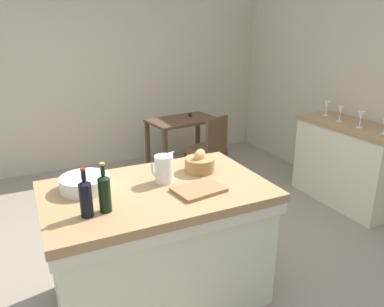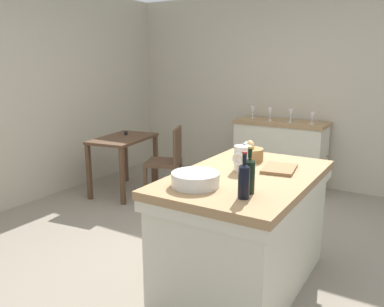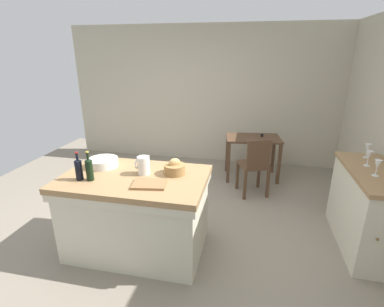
{
  "view_description": "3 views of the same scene",
  "coord_description": "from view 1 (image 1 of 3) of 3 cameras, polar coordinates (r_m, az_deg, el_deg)",
  "views": [
    {
      "loc": [
        -0.97,
        -2.59,
        1.91
      ],
      "look_at": [
        0.35,
        0.16,
        0.85
      ],
      "focal_mm": 34.32,
      "sensor_mm": 36.0,
      "label": 1
    },
    {
      "loc": [
        -2.83,
        -1.57,
        1.72
      ],
      "look_at": [
        0.16,
        0.25,
        0.88
      ],
      "focal_mm": 37.08,
      "sensor_mm": 36.0,
      "label": 2
    },
    {
      "loc": [
        0.94,
        -2.98,
        2.09
      ],
      "look_at": [
        0.26,
        0.24,
        0.93
      ],
      "focal_mm": 26.8,
      "sensor_mm": 36.0,
      "label": 3
    }
  ],
  "objects": [
    {
      "name": "wall_back",
      "position": [
        5.31,
        -15.25,
        11.86
      ],
      "size": [
        5.32,
        0.12,
        2.6
      ],
      "primitive_type": "cube",
      "color": "#B2AA93",
      "rests_on": "ground"
    },
    {
      "name": "wine_glass_left",
      "position": [
        4.18,
        24.78,
        5.24
      ],
      "size": [
        0.07,
        0.07,
        0.17
      ],
      "color": "white",
      "rests_on": "side_cabinet"
    },
    {
      "name": "wine_glass_right",
      "position": [
        4.62,
        20.22,
        7.0
      ],
      "size": [
        0.07,
        0.07,
        0.17
      ],
      "color": "white",
      "rests_on": "side_cabinet"
    },
    {
      "name": "pitcher",
      "position": [
        2.54,
        -4.42,
        -2.35
      ],
      "size": [
        0.17,
        0.13,
        0.23
      ],
      "color": "silver",
      "rests_on": "island_table"
    },
    {
      "name": "island_table",
      "position": [
        2.69,
        -5.24,
        -13.22
      ],
      "size": [
        1.5,
        0.94,
        0.89
      ],
      "color": "#99754C",
      "rests_on": "ground"
    },
    {
      "name": "side_cabinet",
      "position": [
        4.46,
        22.94,
        -1.44
      ],
      "size": [
        0.52,
        1.22,
        0.92
      ],
      "color": "#99754C",
      "rests_on": "ground"
    },
    {
      "name": "wine_bottle_dark",
      "position": [
        2.19,
        -13.43,
        -5.86
      ],
      "size": [
        0.07,
        0.07,
        0.3
      ],
      "color": "black",
      "rests_on": "island_table"
    },
    {
      "name": "wine_glass_middle",
      "position": [
        4.37,
        22.1,
        6.15
      ],
      "size": [
        0.07,
        0.07,
        0.17
      ],
      "color": "white",
      "rests_on": "side_cabinet"
    },
    {
      "name": "wash_bowl",
      "position": [
        2.54,
        -16.3,
        -4.42
      ],
      "size": [
        0.33,
        0.33,
        0.09
      ],
      "primitive_type": "cylinder",
      "color": "silver",
      "rests_on": "island_table"
    },
    {
      "name": "wine_bottle_amber",
      "position": [
        2.16,
        -16.19,
        -6.54
      ],
      "size": [
        0.07,
        0.07,
        0.29
      ],
      "color": "black",
      "rests_on": "island_table"
    },
    {
      "name": "wooden_chair",
      "position": [
        4.45,
        2.62,
        0.68
      ],
      "size": [
        0.52,
        0.52,
        0.92
      ],
      "color": "#513826",
      "rests_on": "ground"
    },
    {
      "name": "writing_desk",
      "position": [
        4.98,
        -1.45,
        4.04
      ],
      "size": [
        0.97,
        0.68,
        0.79
      ],
      "color": "#513826",
      "rests_on": "ground"
    },
    {
      "name": "ground_plane",
      "position": [
        3.36,
        -4.35,
        -15.63
      ],
      "size": [
        6.76,
        6.76,
        0.0
      ],
      "primitive_type": "plane",
      "color": "gray"
    },
    {
      "name": "bread_basket",
      "position": [
        2.74,
        1.19,
        -1.55
      ],
      "size": [
        0.22,
        0.22,
        0.17
      ],
      "color": "olive",
      "rests_on": "island_table"
    },
    {
      "name": "cutting_board",
      "position": [
        2.43,
        1.04,
        -5.62
      ],
      "size": [
        0.35,
        0.28,
        0.02
      ],
      "primitive_type": "cube",
      "rotation": [
        0.0,
        0.0,
        0.15
      ],
      "color": "olive",
      "rests_on": "island_table"
    }
  ]
}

